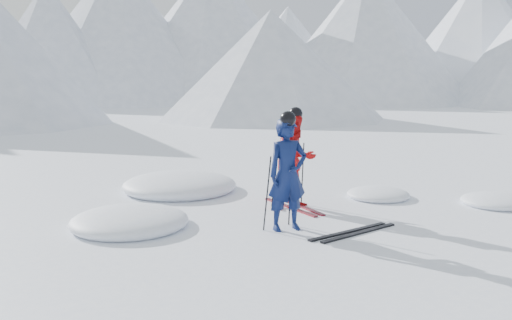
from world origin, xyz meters
TOP-DOWN VIEW (x-y plane):
  - ground at (0.00, 0.00)m, footprint 160.00×160.00m
  - mountain_range at (5.71, 35.31)m, footprint 106.15×62.94m
  - skier_blue at (-1.57, -0.16)m, footprint 0.75×0.57m
  - skier_red at (-0.51, 1.02)m, footprint 0.95×0.77m
  - pole_blue_left at (-1.87, -0.01)m, footprint 0.12×0.09m
  - pole_blue_right at (-1.32, 0.09)m, footprint 0.12×0.07m
  - pole_red_left at (-0.81, 1.27)m, footprint 0.12×0.10m
  - pole_red_right at (-0.21, 1.17)m, footprint 0.12×0.09m
  - ski_worn_left at (-0.63, 1.02)m, footprint 0.17×1.70m
  - ski_worn_right at (-0.39, 1.02)m, footprint 0.29×1.70m
  - ski_loose_a at (-0.84, -0.86)m, footprint 1.70×0.18m
  - ski_loose_b at (-0.74, -1.01)m, footprint 1.70×0.24m
  - snow_lumps at (-1.62, 2.41)m, footprint 8.35×6.58m

SIDE VIEW (x-z plane):
  - ground at x=0.00m, z-range 0.00..0.00m
  - snow_lumps at x=-1.62m, z-range -0.28..0.28m
  - ski_worn_left at x=-0.63m, z-range 0.00..0.03m
  - ski_worn_right at x=-0.39m, z-range 0.00..0.03m
  - ski_loose_a at x=-0.84m, z-range 0.00..0.03m
  - ski_loose_b at x=-0.74m, z-range 0.00..0.03m
  - pole_red_left at x=-0.81m, z-range 0.00..1.22m
  - pole_red_right at x=-0.21m, z-range 0.00..1.22m
  - pole_blue_left at x=-1.87m, z-range 0.00..1.24m
  - pole_blue_right at x=-1.32m, z-range 0.00..1.24m
  - skier_red at x=-0.51m, z-range 0.00..1.84m
  - skier_blue at x=-1.57m, z-range 0.00..1.86m
  - mountain_range at x=5.71m, z-range -1.04..14.49m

